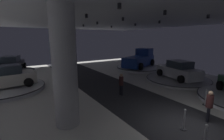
{
  "coord_description": "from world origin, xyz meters",
  "views": [
    {
      "loc": [
        -6.53,
        -3.56,
        4.08
      ],
      "look_at": [
        0.47,
        7.39,
        1.4
      ],
      "focal_mm": 25.11,
      "sensor_mm": 36.0,
      "label": 1
    }
  ],
  "objects_px": {
    "display_platform_far_left": "(6,89)",
    "display_car_far_left": "(5,77)",
    "display_platform_far_right": "(138,68)",
    "visitor_walking_near": "(209,104)",
    "column_left": "(65,68)",
    "display_car_deep_left": "(12,64)",
    "display_platform_deep_left": "(13,72)",
    "display_platform_mid_right": "(177,79)",
    "display_car_mid_right": "(178,70)",
    "visitor_walking_far": "(121,83)",
    "pickup_truck_far_right": "(140,59)"
  },
  "relations": [
    {
      "from": "display_platform_deep_left",
      "to": "display_platform_mid_right",
      "type": "relative_size",
      "value": 0.81
    },
    {
      "from": "display_car_deep_left",
      "to": "display_platform_mid_right",
      "type": "xyz_separation_m",
      "value": [
        13.34,
        -12.09,
        -0.97
      ]
    },
    {
      "from": "display_platform_far_left",
      "to": "pickup_truck_far_right",
      "type": "xyz_separation_m",
      "value": [
        14.82,
        1.02,
        1.12
      ]
    },
    {
      "from": "pickup_truck_far_right",
      "to": "visitor_walking_far",
      "type": "xyz_separation_m",
      "value": [
        -7.78,
        -6.57,
        -0.39
      ]
    },
    {
      "from": "display_platform_deep_left",
      "to": "pickup_truck_far_right",
      "type": "relative_size",
      "value": 0.83
    },
    {
      "from": "display_platform_deep_left",
      "to": "display_platform_far_left",
      "type": "bearing_deg",
      "value": -94.51
    },
    {
      "from": "display_platform_mid_right",
      "to": "display_car_far_left",
      "type": "xyz_separation_m",
      "value": [
        -13.83,
        5.37,
        0.93
      ]
    },
    {
      "from": "display_platform_deep_left",
      "to": "display_car_mid_right",
      "type": "height_order",
      "value": "display_car_mid_right"
    },
    {
      "from": "display_platform_deep_left",
      "to": "display_platform_mid_right",
      "type": "height_order",
      "value": "display_platform_deep_left"
    },
    {
      "from": "display_platform_deep_left",
      "to": "display_platform_far_left",
      "type": "distance_m",
      "value": 6.77
    },
    {
      "from": "pickup_truck_far_right",
      "to": "display_platform_far_left",
      "type": "bearing_deg",
      "value": -176.05
    },
    {
      "from": "column_left",
      "to": "display_car_far_left",
      "type": "height_order",
      "value": "column_left"
    },
    {
      "from": "display_car_deep_left",
      "to": "display_platform_far_left",
      "type": "bearing_deg",
      "value": -94.46
    },
    {
      "from": "display_car_mid_right",
      "to": "visitor_walking_near",
      "type": "xyz_separation_m",
      "value": [
        -5.33,
        -5.42,
        -0.13
      ]
    },
    {
      "from": "display_platform_mid_right",
      "to": "visitor_walking_far",
      "type": "relative_size",
      "value": 3.67
    },
    {
      "from": "column_left",
      "to": "visitor_walking_near",
      "type": "bearing_deg",
      "value": -30.75
    },
    {
      "from": "display_platform_far_left",
      "to": "display_car_mid_right",
      "type": "bearing_deg",
      "value": -21.28
    },
    {
      "from": "display_platform_deep_left",
      "to": "display_platform_mid_right",
      "type": "distance_m",
      "value": 18.01
    },
    {
      "from": "column_left",
      "to": "display_car_far_left",
      "type": "relative_size",
      "value": 1.25
    },
    {
      "from": "pickup_truck_far_right",
      "to": "visitor_walking_far",
      "type": "height_order",
      "value": "pickup_truck_far_right"
    },
    {
      "from": "display_platform_mid_right",
      "to": "display_platform_deep_left",
      "type": "bearing_deg",
      "value": 137.74
    },
    {
      "from": "column_left",
      "to": "display_car_mid_right",
      "type": "bearing_deg",
      "value": 9.6
    },
    {
      "from": "display_platform_far_left",
      "to": "display_car_far_left",
      "type": "distance_m",
      "value": 0.91
    },
    {
      "from": "display_platform_mid_right",
      "to": "pickup_truck_far_right",
      "type": "height_order",
      "value": "pickup_truck_far_right"
    },
    {
      "from": "display_car_mid_right",
      "to": "display_car_far_left",
      "type": "distance_m",
      "value": 14.84
    },
    {
      "from": "pickup_truck_far_right",
      "to": "visitor_walking_near",
      "type": "bearing_deg",
      "value": -118.0
    },
    {
      "from": "visitor_walking_near",
      "to": "column_left",
      "type": "bearing_deg",
      "value": 149.25
    },
    {
      "from": "display_car_far_left",
      "to": "visitor_walking_near",
      "type": "relative_size",
      "value": 2.76
    },
    {
      "from": "display_platform_far_left",
      "to": "visitor_walking_far",
      "type": "distance_m",
      "value": 8.99
    },
    {
      "from": "column_left",
      "to": "display_car_far_left",
      "type": "distance_m",
      "value": 7.92
    },
    {
      "from": "display_platform_far_right",
      "to": "column_left",
      "type": "bearing_deg",
      "value": -145.46
    },
    {
      "from": "display_platform_far_right",
      "to": "visitor_walking_near",
      "type": "distance_m",
      "value": 13.18
    },
    {
      "from": "display_platform_mid_right",
      "to": "visitor_walking_near",
      "type": "xyz_separation_m",
      "value": [
        -5.34,
        -5.45,
        0.76
      ]
    },
    {
      "from": "display_platform_mid_right",
      "to": "visitor_walking_far",
      "type": "height_order",
      "value": "visitor_walking_far"
    },
    {
      "from": "pickup_truck_far_right",
      "to": "display_platform_deep_left",
      "type": "bearing_deg",
      "value": 158.16
    },
    {
      "from": "display_platform_far_right",
      "to": "pickup_truck_far_right",
      "type": "height_order",
      "value": "pickup_truck_far_right"
    },
    {
      "from": "visitor_walking_far",
      "to": "column_left",
      "type": "bearing_deg",
      "value": -158.41
    },
    {
      "from": "display_car_deep_left",
      "to": "display_platform_deep_left",
      "type": "bearing_deg",
      "value": 74.8
    },
    {
      "from": "column_left",
      "to": "display_platform_mid_right",
      "type": "height_order",
      "value": "column_left"
    },
    {
      "from": "pickup_truck_far_right",
      "to": "display_car_mid_right",
      "type": "bearing_deg",
      "value": -98.53
    },
    {
      "from": "display_platform_mid_right",
      "to": "display_platform_far_left",
      "type": "relative_size",
      "value": 1.05
    },
    {
      "from": "display_car_deep_left",
      "to": "display_platform_mid_right",
      "type": "height_order",
      "value": "display_car_deep_left"
    },
    {
      "from": "display_platform_mid_right",
      "to": "display_platform_far_right",
      "type": "height_order",
      "value": "display_platform_far_right"
    },
    {
      "from": "display_platform_far_right",
      "to": "display_platform_mid_right",
      "type": "bearing_deg",
      "value": -96.01
    },
    {
      "from": "visitor_walking_near",
      "to": "display_platform_deep_left",
      "type": "bearing_deg",
      "value": 114.47
    },
    {
      "from": "display_car_far_left",
      "to": "display_car_mid_right",
      "type": "bearing_deg",
      "value": -21.34
    },
    {
      "from": "column_left",
      "to": "pickup_truck_far_right",
      "type": "distance_m",
      "value": 14.85
    },
    {
      "from": "display_platform_far_left",
      "to": "display_car_deep_left",
      "type": "bearing_deg",
      "value": 85.54
    },
    {
      "from": "display_platform_mid_right",
      "to": "display_car_mid_right",
      "type": "distance_m",
      "value": 0.88
    },
    {
      "from": "pickup_truck_far_right",
      "to": "visitor_walking_far",
      "type": "bearing_deg",
      "value": -139.82
    }
  ]
}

